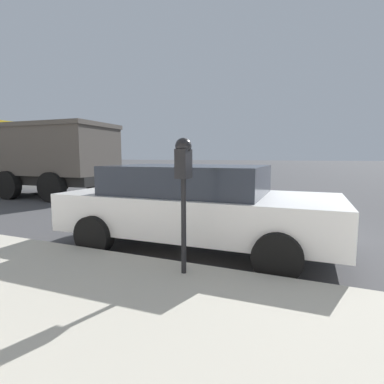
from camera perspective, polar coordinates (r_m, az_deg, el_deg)
name	(u,v)px	position (r m, az deg, el deg)	size (l,w,h in m)	color
ground_plane	(267,239)	(5.97, 14.04, -8.68)	(220.00, 220.00, 0.00)	#424244
parking_meter	(184,171)	(3.48, -1.63, 4.08)	(0.21, 0.19, 1.61)	black
car_white	(195,204)	(5.12, 0.65, -2.33)	(2.22, 4.62, 1.42)	silver
dump_truck	(18,154)	(14.28, -30.25, 6.34)	(3.08, 8.38, 3.16)	black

